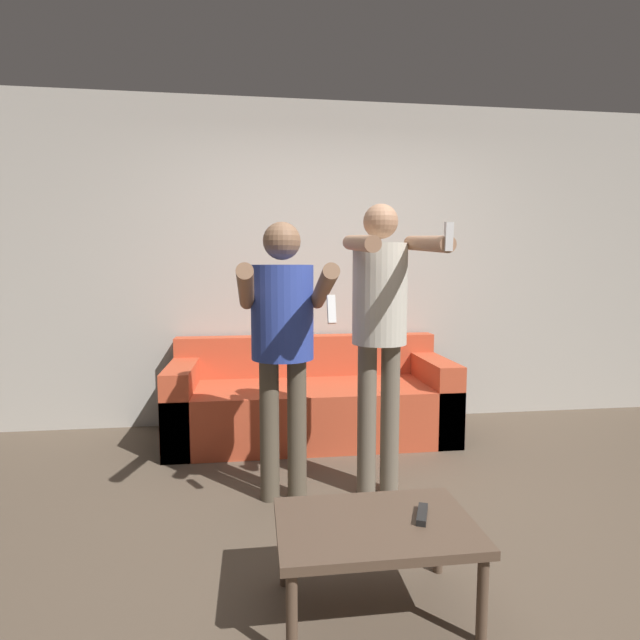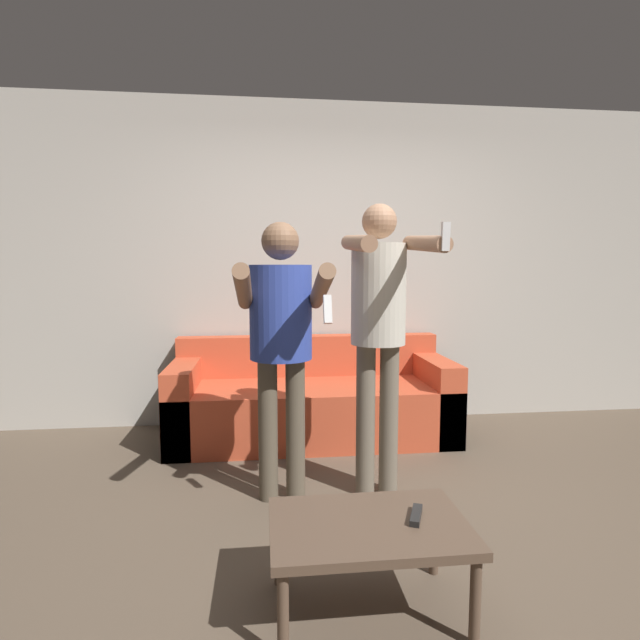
% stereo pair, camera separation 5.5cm
% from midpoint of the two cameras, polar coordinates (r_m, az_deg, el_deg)
% --- Properties ---
extents(ground_plane, '(14.00, 14.00, 0.00)m').
position_cam_midpoint_polar(ground_plane, '(2.71, 7.09, -23.31)').
color(ground_plane, brown).
extents(wall_back, '(6.40, 0.06, 2.70)m').
position_cam_midpoint_polar(wall_back, '(4.29, 0.68, 6.33)').
color(wall_back, '#B7B2A8').
rests_on(wall_back, ground_plane).
extents(couch, '(2.15, 0.83, 0.76)m').
position_cam_midpoint_polar(couch, '(3.96, -1.43, -9.41)').
color(couch, '#C64C2D').
rests_on(couch, ground_plane).
extents(person_standing_left, '(0.47, 0.74, 1.57)m').
position_cam_midpoint_polar(person_standing_left, '(2.77, -4.86, -0.94)').
color(person_standing_left, brown).
rests_on(person_standing_left, ground_plane).
extents(person_standing_right, '(0.43, 0.73, 1.68)m').
position_cam_midpoint_polar(person_standing_right, '(2.84, 6.38, 0.58)').
color(person_standing_right, '#6B6051').
rests_on(person_standing_right, ground_plane).
extents(coffee_table, '(0.75, 0.50, 0.36)m').
position_cam_midpoint_polar(coffee_table, '(2.07, 5.51, -23.00)').
color(coffee_table, brown).
rests_on(coffee_table, ground_plane).
extents(remote_on_table, '(0.09, 0.15, 0.02)m').
position_cam_midpoint_polar(remote_on_table, '(2.10, 10.81, -20.98)').
color(remote_on_table, black).
rests_on(remote_on_table, coffee_table).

